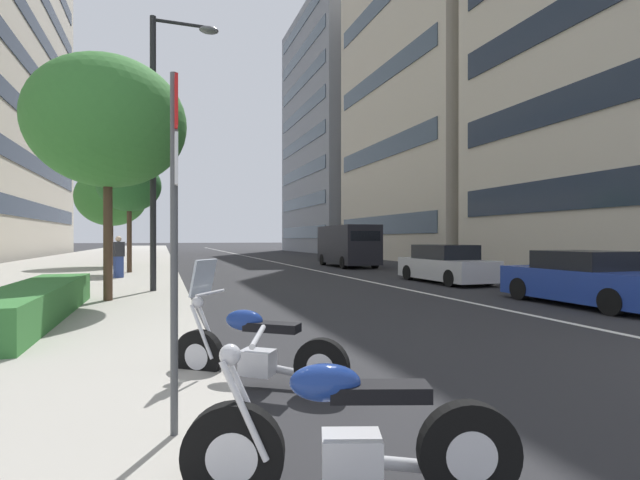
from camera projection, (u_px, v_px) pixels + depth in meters
The scene contains 16 objects.
sidewalk_right_plaza at pixel (88, 264), 29.63m from camera, with size 160.00×10.49×0.15m, color #A39E93.
lane_centre_stripe at pixel (262, 259), 38.35m from camera, with size 110.00×0.16×0.01m, color silver.
motorcycle_second_in_row at pixel (348, 439), 2.97m from camera, with size 0.87×2.11×1.11m.
motorcycle_mid_row at pixel (254, 350), 5.32m from camera, with size 1.39×1.81×1.47m.
car_mid_block_traffic at pixel (586, 280), 11.89m from camera, with size 4.30×1.96×1.40m.
car_approaching_light at pixel (445, 265), 18.06m from camera, with size 4.48×1.83×1.48m.
delivery_van_ahead at pixel (348, 245), 28.36m from camera, with size 5.78×2.32×2.51m.
parking_sign_by_curb at pixel (175, 209), 3.68m from camera, with size 0.32×0.06×2.89m.
street_lamp_with_banners at pixel (162, 127), 13.96m from camera, with size 1.26×2.03×8.25m.
clipped_hedge_bed at pixel (34, 303), 8.90m from camera, with size 6.44×1.10×0.66m, color #337033.
street_tree_near_plaza_corner at pixel (108, 123), 11.70m from camera, with size 3.86×3.86×6.15m.
street_tree_far_plaza at pixel (129, 186), 21.50m from camera, with size 2.85×2.85×5.26m.
street_tree_mid_sidewalk at pixel (111, 197), 26.58m from camera, with size 3.90×3.90×5.62m.
pedestrian_on_plaza at pixel (119, 257), 18.54m from camera, with size 0.43×0.48×1.67m.
office_tower_mid_left at pixel (473, 56), 40.53m from camera, with size 18.08×17.80×35.45m.
office_tower_far_left_down_avenue at pixel (353, 134), 61.64m from camera, with size 20.63×14.28×31.44m.
Camera 1 is at (-2.85, 7.81, 1.71)m, focal length 25.96 mm.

